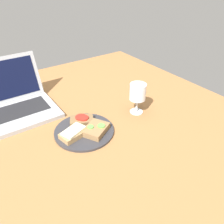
{
  "coord_description": "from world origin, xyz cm",
  "views": [
    {
      "loc": [
        -36.85,
        -71.51,
        60.55
      ],
      "look_at": [
        8.3,
        -6.67,
        8.0
      ],
      "focal_mm": 35.0,
      "sensor_mm": 36.0,
      "label": 1
    }
  ],
  "objects_px": {
    "sandwich_with_tomato": "(82,120)",
    "wine_glass": "(138,93)",
    "sandwich_with_cucumber": "(96,129)",
    "laptop": "(13,105)",
    "sandwich_with_cheese": "(74,133)",
    "plate": "(84,131)"
  },
  "relations": [
    {
      "from": "plate",
      "to": "sandwich_with_tomato",
      "type": "bearing_deg",
      "value": 71.07
    },
    {
      "from": "laptop",
      "to": "wine_glass",
      "type": "bearing_deg",
      "value": -34.53
    },
    {
      "from": "laptop",
      "to": "plate",
      "type": "bearing_deg",
      "value": -58.11
    },
    {
      "from": "sandwich_with_cheese",
      "to": "laptop",
      "type": "bearing_deg",
      "value": 114.13
    },
    {
      "from": "wine_glass",
      "to": "laptop",
      "type": "distance_m",
      "value": 0.58
    },
    {
      "from": "laptop",
      "to": "sandwich_with_cucumber",
      "type": "bearing_deg",
      "value": -56.91
    },
    {
      "from": "plate",
      "to": "sandwich_with_tomato",
      "type": "xyz_separation_m",
      "value": [
        0.02,
        0.05,
        0.02
      ]
    },
    {
      "from": "plate",
      "to": "laptop",
      "type": "height_order",
      "value": "laptop"
    },
    {
      "from": "sandwich_with_tomato",
      "to": "sandwich_with_cheese",
      "type": "height_order",
      "value": "sandwich_with_cheese"
    },
    {
      "from": "sandwich_with_cheese",
      "to": "wine_glass",
      "type": "height_order",
      "value": "wine_glass"
    },
    {
      "from": "sandwich_with_tomato",
      "to": "wine_glass",
      "type": "height_order",
      "value": "wine_glass"
    },
    {
      "from": "plate",
      "to": "wine_glass",
      "type": "relative_size",
      "value": 1.69
    },
    {
      "from": "sandwich_with_cheese",
      "to": "wine_glass",
      "type": "bearing_deg",
      "value": 0.39
    },
    {
      "from": "sandwich_with_cucumber",
      "to": "sandwich_with_cheese",
      "type": "height_order",
      "value": "sandwich_with_cheese"
    },
    {
      "from": "sandwich_with_cucumber",
      "to": "sandwich_with_tomato",
      "type": "bearing_deg",
      "value": 101.31
    },
    {
      "from": "plate",
      "to": "wine_glass",
      "type": "xyz_separation_m",
      "value": [
        0.28,
        -0.01,
        0.1
      ]
    },
    {
      "from": "plate",
      "to": "sandwich_with_cucumber",
      "type": "xyz_separation_m",
      "value": [
        0.03,
        -0.04,
        0.02
      ]
    },
    {
      "from": "plate",
      "to": "sandwich_with_tomato",
      "type": "height_order",
      "value": "sandwich_with_tomato"
    },
    {
      "from": "plate",
      "to": "sandwich_with_cucumber",
      "type": "height_order",
      "value": "sandwich_with_cucumber"
    },
    {
      "from": "sandwich_with_cucumber",
      "to": "laptop",
      "type": "height_order",
      "value": "laptop"
    },
    {
      "from": "sandwich_with_tomato",
      "to": "wine_glass",
      "type": "bearing_deg",
      "value": -12.52
    },
    {
      "from": "plate",
      "to": "sandwich_with_cucumber",
      "type": "distance_m",
      "value": 0.06
    }
  ]
}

